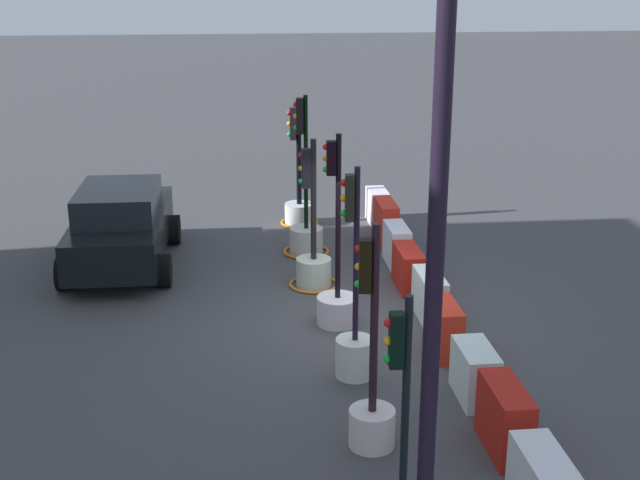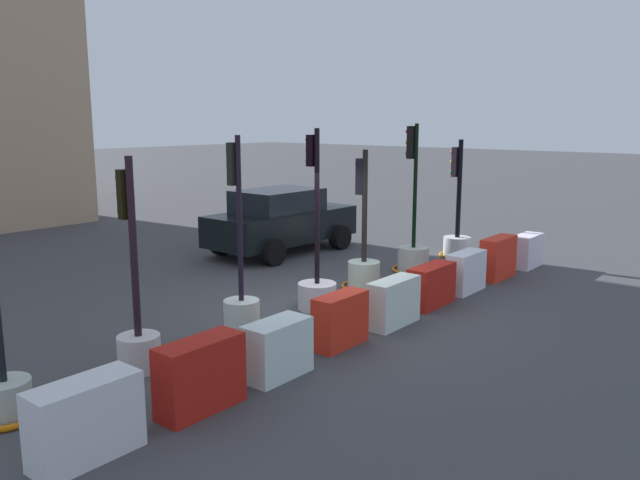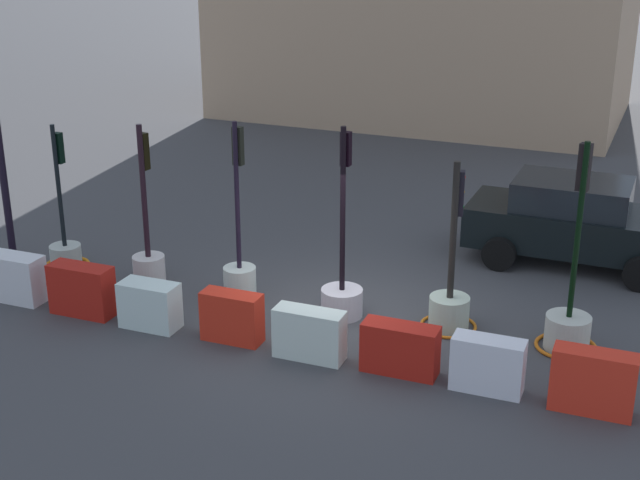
# 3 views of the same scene
# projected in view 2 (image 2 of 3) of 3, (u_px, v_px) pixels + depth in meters

# --- Properties ---
(ground_plane) EXTENTS (120.00, 120.00, 0.00)m
(ground_plane) POSITION_uv_depth(u_px,v_px,m) (330.00, 310.00, 11.68)
(ground_plane) COLOR #3F3F42
(traffic_light_0) EXTENTS (0.87, 0.87, 2.80)m
(traffic_light_0) POSITION_uv_depth(u_px,v_px,m) (4.00, 385.00, 7.43)
(traffic_light_0) COLOR #B1B8AD
(traffic_light_0) RESTS_ON ground_plane
(traffic_light_1) EXTENTS (0.59, 0.59, 2.96)m
(traffic_light_1) POSITION_uv_depth(u_px,v_px,m) (137.00, 329.00, 8.81)
(traffic_light_1) COLOR silver
(traffic_light_1) RESTS_ON ground_plane
(traffic_light_2) EXTENTS (0.58, 0.58, 3.19)m
(traffic_light_2) POSITION_uv_depth(u_px,v_px,m) (241.00, 299.00, 10.21)
(traffic_light_2) COLOR silver
(traffic_light_2) RESTS_ON ground_plane
(traffic_light_3) EXTENTS (0.71, 0.71, 3.28)m
(traffic_light_3) POSITION_uv_depth(u_px,v_px,m) (317.00, 281.00, 11.70)
(traffic_light_3) COLOR silver
(traffic_light_3) RESTS_ON ground_plane
(traffic_light_4) EXTENTS (0.94, 0.94, 2.83)m
(traffic_light_4) POSITION_uv_depth(u_px,v_px,m) (364.00, 264.00, 13.21)
(traffic_light_4) COLOR beige
(traffic_light_4) RESTS_ON ground_plane
(traffic_light_5) EXTENTS (0.97, 0.97, 3.33)m
(traffic_light_5) POSITION_uv_depth(u_px,v_px,m) (413.00, 250.00, 14.63)
(traffic_light_5) COLOR beige
(traffic_light_5) RESTS_ON ground_plane
(traffic_light_6) EXTENTS (0.89, 0.89, 2.93)m
(traffic_light_6) POSITION_uv_depth(u_px,v_px,m) (457.00, 236.00, 16.20)
(traffic_light_6) COLOR silver
(traffic_light_6) RESTS_ON ground_plane
(construction_barrier_0) EXTENTS (1.14, 0.48, 0.84)m
(construction_barrier_0) POSITION_uv_depth(u_px,v_px,m) (85.00, 421.00, 6.51)
(construction_barrier_0) COLOR silver
(construction_barrier_0) RESTS_ON ground_plane
(construction_barrier_1) EXTENTS (1.11, 0.44, 0.88)m
(construction_barrier_1) POSITION_uv_depth(u_px,v_px,m) (200.00, 376.00, 7.60)
(construction_barrier_1) COLOR #AF1C13
(construction_barrier_1) RESTS_ON ground_plane
(construction_barrier_2) EXTENTS (0.98, 0.49, 0.78)m
(construction_barrier_2) POSITION_uv_depth(u_px,v_px,m) (277.00, 349.00, 8.62)
(construction_barrier_2) COLOR silver
(construction_barrier_2) RESTS_ON ground_plane
(construction_barrier_3) EXTENTS (0.98, 0.40, 0.82)m
(construction_barrier_3) POSITION_uv_depth(u_px,v_px,m) (340.00, 320.00, 9.78)
(construction_barrier_3) COLOR red
(construction_barrier_3) RESTS_ON ground_plane
(construction_barrier_4) EXTENTS (1.10, 0.42, 0.80)m
(construction_barrier_4) POSITION_uv_depth(u_px,v_px,m) (394.00, 302.00, 10.77)
(construction_barrier_4) COLOR silver
(construction_barrier_4) RESTS_ON ground_plane
(construction_barrier_5) EXTENTS (1.15, 0.43, 0.77)m
(construction_barrier_5) POSITION_uv_depth(u_px,v_px,m) (432.00, 286.00, 11.90)
(construction_barrier_5) COLOR #B51D13
(construction_barrier_5) RESTS_ON ground_plane
(construction_barrier_6) EXTENTS (1.03, 0.42, 0.81)m
(construction_barrier_6) POSITION_uv_depth(u_px,v_px,m) (466.00, 272.00, 12.87)
(construction_barrier_6) COLOR white
(construction_barrier_6) RESTS_ON ground_plane
(construction_barrier_7) EXTENTS (1.13, 0.40, 0.91)m
(construction_barrier_7) POSITION_uv_depth(u_px,v_px,m) (498.00, 258.00, 13.94)
(construction_barrier_7) COLOR red
(construction_barrier_7) RESTS_ON ground_plane
(construction_barrier_8) EXTENTS (0.97, 0.45, 0.77)m
(construction_barrier_8) POSITION_uv_depth(u_px,v_px,m) (527.00, 251.00, 15.02)
(construction_barrier_8) COLOR white
(construction_barrier_8) RESTS_ON ground_plane
(car_black_sedan) EXTENTS (4.15, 2.12, 1.66)m
(car_black_sedan) POSITION_uv_depth(u_px,v_px,m) (281.00, 220.00, 16.61)
(car_black_sedan) COLOR black
(car_black_sedan) RESTS_ON ground_plane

